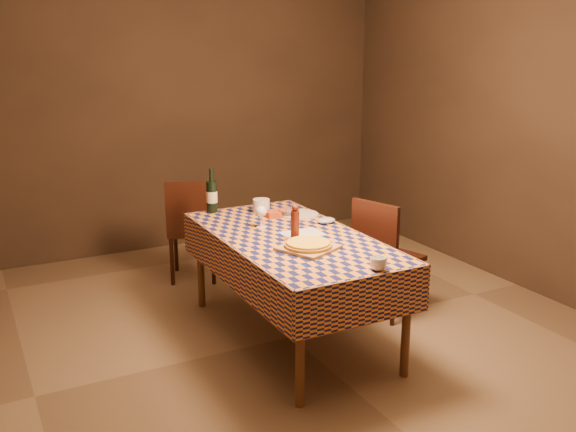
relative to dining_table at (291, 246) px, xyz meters
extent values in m
plane|color=brown|center=(0.00, 0.00, -0.69)|extent=(5.00, 5.00, 0.00)
cube|color=#34271D|center=(0.00, 2.50, 0.66)|extent=(4.50, 0.10, 2.70)
cube|color=#34271D|center=(2.25, 0.00, 0.66)|extent=(0.10, 5.00, 2.70)
cylinder|color=brown|center=(-0.38, -0.83, -0.32)|extent=(0.06, 0.06, 0.75)
cylinder|color=brown|center=(0.38, -0.83, -0.32)|extent=(0.06, 0.06, 0.75)
cylinder|color=brown|center=(-0.38, 0.83, -0.32)|extent=(0.06, 0.06, 0.75)
cylinder|color=brown|center=(0.38, 0.83, -0.32)|extent=(0.06, 0.06, 0.75)
cube|color=brown|center=(0.00, 0.00, 0.05)|extent=(0.90, 1.80, 0.03)
cube|color=brown|center=(0.00, 0.00, 0.07)|extent=(0.92, 1.82, 0.02)
cube|color=brown|center=(0.00, -0.92, -0.07)|extent=(0.94, 0.01, 0.30)
cube|color=brown|center=(0.00, 0.92, -0.07)|extent=(0.94, 0.01, 0.30)
cube|color=brown|center=(-0.47, 0.00, -0.07)|extent=(0.01, 1.84, 0.30)
cube|color=brown|center=(0.47, 0.00, -0.07)|extent=(0.01, 1.84, 0.30)
cube|color=tan|center=(-0.04, -0.32, 0.09)|extent=(0.43, 0.43, 0.02)
cylinder|color=#A76F1B|center=(-0.04, -0.32, 0.11)|extent=(0.41, 0.41, 0.02)
cylinder|color=yellow|center=(-0.04, -0.32, 0.12)|extent=(0.38, 0.38, 0.01)
cylinder|color=#531B13|center=(-0.03, -0.10, 0.18)|extent=(0.07, 0.07, 0.20)
sphere|color=#531B13|center=(-0.03, -0.10, 0.30)|extent=(0.05, 0.05, 0.05)
imported|color=#5D474E|center=(0.23, 0.47, 0.10)|extent=(0.21, 0.21, 0.05)
cylinder|color=white|center=(-0.10, 0.28, 0.08)|extent=(0.08, 0.08, 0.01)
cylinder|color=white|center=(-0.10, 0.28, 0.12)|extent=(0.01, 0.01, 0.08)
sphere|color=white|center=(-0.10, 0.28, 0.20)|extent=(0.08, 0.08, 0.08)
ellipsoid|color=#440815|center=(-0.10, 0.28, 0.19)|extent=(0.05, 0.05, 0.03)
cylinder|color=black|center=(-0.26, 0.86, 0.20)|extent=(0.09, 0.09, 0.25)
cylinder|color=black|center=(-0.26, 0.86, 0.37)|extent=(0.03, 0.03, 0.10)
cylinder|color=beige|center=(-0.26, 0.86, 0.20)|extent=(0.09, 0.09, 0.09)
cylinder|color=silver|center=(0.08, 0.65, 0.13)|extent=(0.14, 0.14, 0.11)
cube|color=#AF3F17|center=(0.13, 0.51, 0.10)|extent=(0.17, 0.12, 0.04)
cylinder|color=silver|center=(0.30, 0.44, 0.08)|extent=(0.32, 0.32, 0.02)
imported|color=white|center=(0.13, -0.85, 0.12)|extent=(0.12, 0.12, 0.08)
cube|color=silver|center=(0.09, 0.00, 0.08)|extent=(0.28, 0.22, 0.00)
ellipsoid|color=#96A2C1|center=(0.38, 0.16, 0.10)|extent=(0.18, 0.16, 0.04)
cube|color=black|center=(-0.21, 1.49, -0.24)|extent=(0.55, 0.55, 0.04)
cube|color=black|center=(-0.29, 1.30, 0.01)|extent=(0.40, 0.20, 0.46)
cylinder|color=black|center=(0.03, 1.58, -0.48)|extent=(0.04, 0.04, 0.43)
cylinder|color=black|center=(-0.30, 1.72, -0.48)|extent=(0.04, 0.04, 0.43)
cylinder|color=black|center=(-0.11, 1.25, -0.48)|extent=(0.04, 0.04, 0.43)
cylinder|color=black|center=(-0.44, 1.39, -0.48)|extent=(0.04, 0.04, 0.43)
cube|color=black|center=(0.89, 0.05, -0.24)|extent=(0.53, 0.53, 0.04)
cube|color=black|center=(0.70, -0.01, 0.01)|extent=(0.16, 0.41, 0.46)
cylinder|color=black|center=(1.11, -0.07, -0.48)|extent=(0.04, 0.04, 0.43)
cylinder|color=black|center=(1.00, 0.28, -0.48)|extent=(0.04, 0.04, 0.43)
cylinder|color=black|center=(0.77, -0.18, -0.48)|extent=(0.04, 0.04, 0.43)
cylinder|color=black|center=(0.66, 0.17, -0.48)|extent=(0.04, 0.04, 0.43)
camera|label=1|loc=(-1.99, -3.77, 1.39)|focal=40.00mm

